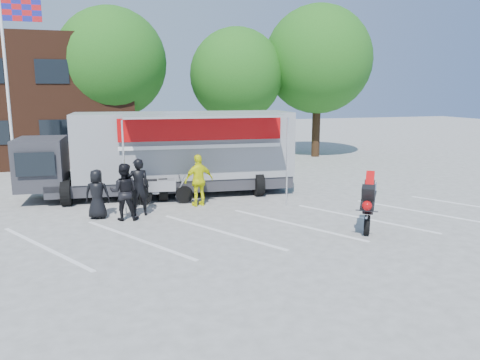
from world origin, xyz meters
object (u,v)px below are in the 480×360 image
stunt_bike_rider (368,229)px  spectator_leather_c (124,192)px  tree_right (318,60)px  spectator_hivis (199,180)px  flagpole (12,66)px  tree_mid (236,75)px  tree_left (112,63)px  spectator_leather_a (97,194)px  parked_motorcycle (164,204)px  spectator_leather_b (139,187)px  transporter_truck (173,194)px

stunt_bike_rider → spectator_leather_c: (-6.87, 3.22, 0.91)m
tree_right → spectator_hivis: 14.97m
stunt_bike_rider → spectator_hivis: size_ratio=1.05×
tree_right → spectator_leather_c: tree_right is taller
flagpole → tree_right: 16.88m
tree_mid → stunt_bike_rider: tree_mid is taller
tree_mid → tree_right: (5.00, -0.50, 0.93)m
tree_left → spectator_leather_a: bearing=-95.5°
parked_motorcycle → stunt_bike_rider: size_ratio=1.11×
tree_right → stunt_bike_rider: 16.66m
flagpole → tree_left: (4.24, 6.00, 0.51)m
spectator_leather_b → flagpole: bearing=-52.3°
tree_mid → transporter_truck: bearing=-121.4°
flagpole → tree_right: tree_right is taller
tree_left → stunt_bike_rider: bearing=-68.0°
tree_mid → tree_right: size_ratio=0.84×
spectator_leather_c → stunt_bike_rider: bearing=167.2°
stunt_bike_rider → spectator_leather_c: bearing=-168.8°
flagpole → transporter_truck: bearing=-31.7°
tree_left → transporter_truck: bearing=-80.0°
flagpole → spectator_hivis: (6.54, -5.78, -4.13)m
parked_motorcycle → spectator_leather_c: 2.48m
spectator_leather_a → spectator_leather_b: (1.32, -0.03, 0.15)m
transporter_truck → spectator_leather_b: bearing=-115.1°
tree_left → transporter_truck: (1.71, -9.67, -5.57)m
transporter_truck → spectator_leather_b: size_ratio=5.34×
flagpole → spectator_leather_b: 8.81m
flagpole → tree_left: tree_left is taller
tree_left → stunt_bike_rider: tree_left is taller
stunt_bike_rider → spectator_leather_b: size_ratio=1.02×
flagpole → spectator_leather_c: 8.91m
flagpole → parked_motorcycle: bearing=-43.6°
tree_left → spectator_hivis: size_ratio=4.65×
spectator_leather_a → spectator_leather_c: bearing=165.5°
parked_motorcycle → stunt_bike_rider: (5.37, -4.96, 0.00)m
parked_motorcycle → stunt_bike_rider: 7.31m
tree_mid → spectator_hivis: 12.42m
tree_mid → parked_motorcycle: 12.70m
spectator_leather_a → spectator_hivis: size_ratio=0.87×
tree_right → spectator_leather_a: 17.87m
parked_motorcycle → spectator_hivis: spectator_hivis is taller
parked_motorcycle → spectator_leather_c: spectator_leather_c is taller
tree_right → transporter_truck: bearing=-141.6°
tree_right → spectator_leather_a: tree_right is taller
tree_left → tree_mid: bearing=-8.1°
spectator_leather_c → transporter_truck: bearing=-110.7°
spectator_leather_c → spectator_leather_a: bearing=-15.6°
flagpole → transporter_truck: flagpole is taller
spectator_leather_a → spectator_leather_b: bearing=-167.7°
spectator_leather_a → transporter_truck: bearing=-122.9°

